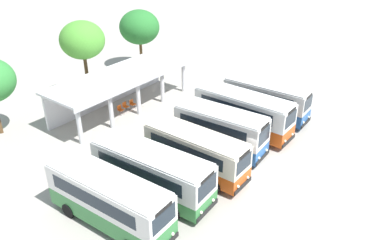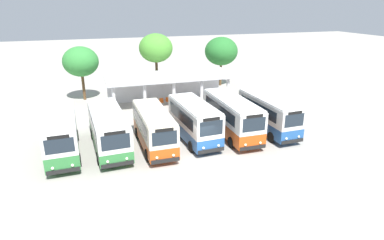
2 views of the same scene
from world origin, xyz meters
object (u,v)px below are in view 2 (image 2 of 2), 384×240
Objects in this scene: city_bus_far_end_green at (268,113)px; waiting_chair_middle_seat at (174,100)px; city_bus_fourth_amber at (194,120)px; waiting_chair_end_by_column at (162,101)px; waiting_chair_second_from_end at (168,100)px; city_bus_second_in_row at (108,128)px; city_bus_middle_cream at (154,127)px; city_bus_fifth_blue at (232,115)px; city_bus_nearest_orange at (61,133)px.

city_bus_far_end_green is 8.63× the size of waiting_chair_middle_seat.
city_bus_fourth_amber is 10.37m from waiting_chair_middle_seat.
waiting_chair_second_from_end is at bearing 8.83° from waiting_chair_end_by_column.
city_bus_far_end_green is at bearing -1.07° from city_bus_fourth_amber.
city_bus_second_in_row reaches higher than waiting_chair_second_from_end.
city_bus_middle_cream is 11.50m from waiting_chair_middle_seat.
city_bus_fourth_amber is at bearing -87.75° from waiting_chair_end_by_column.
city_bus_fifth_blue is 9.39× the size of waiting_chair_middle_seat.
city_bus_second_in_row is at bearing 166.53° from city_bus_middle_cream.
city_bus_fourth_amber is at bearing -95.97° from waiting_chair_middle_seat.
waiting_chair_middle_seat is at bearing 103.02° from city_bus_fifth_blue.
city_bus_nearest_orange reaches higher than waiting_chair_middle_seat.
waiting_chair_end_by_column is (-0.40, 10.25, -1.26)m from city_bus_fourth_amber.
city_bus_second_in_row is 12.57m from waiting_chair_middle_seat.
waiting_chair_middle_seat is at bearing 119.04° from city_bus_far_end_green.
city_bus_fifth_blue is at bearing 175.97° from city_bus_far_end_green.
waiting_chair_second_from_end is (7.16, 9.83, -1.17)m from city_bus_second_in_row.
city_bus_far_end_green is at bearing -2.36° from city_bus_nearest_orange.
city_bus_fourth_amber is 6.83m from city_bus_far_end_green.
city_bus_middle_cream is 11.01m from waiting_chair_end_by_column.
city_bus_second_in_row is 9.53× the size of waiting_chair_middle_seat.
city_bus_second_in_row is 12.21m from waiting_chair_second_from_end.
city_bus_fourth_amber is 10.44m from waiting_chair_second_from_end.
city_bus_far_end_green is 12.39m from waiting_chair_second_from_end.
city_bus_fourth_amber is at bearing 4.74° from city_bus_middle_cream.
city_bus_far_end_green is 8.63× the size of waiting_chair_end_by_column.
city_bus_middle_cream is 11.34m from waiting_chair_second_from_end.
waiting_chair_second_from_end is at bearing 121.75° from city_bus_far_end_green.
city_bus_fifth_blue is 10.47m from waiting_chair_middle_seat.
waiting_chair_second_from_end is (-3.08, 10.25, -1.28)m from city_bus_fifth_blue.
city_bus_nearest_orange reaches higher than city_bus_middle_cream.
city_bus_nearest_orange is 9.23× the size of waiting_chair_end_by_column.
city_bus_fourth_amber is 10.33m from waiting_chair_end_by_column.
city_bus_fifth_blue is (10.24, -0.42, 0.10)m from city_bus_second_in_row.
city_bus_middle_cream is 8.58× the size of waiting_chair_end_by_column.
city_bus_far_end_green reaches higher than waiting_chair_second_from_end.
waiting_chair_second_from_end is 0.75m from waiting_chair_middle_seat.
city_bus_second_in_row is 9.53× the size of waiting_chair_end_by_column.
city_bus_far_end_green reaches higher than city_bus_middle_cream.
city_bus_second_in_row is 11.70m from waiting_chair_end_by_column.
city_bus_far_end_green is (6.83, -0.13, -0.04)m from city_bus_fourth_amber.
waiting_chair_second_from_end is (0.74, 0.11, 0.00)m from waiting_chair_end_by_column.
city_bus_fourth_amber is at bearing -178.10° from city_bus_fifth_blue.
city_bus_far_end_green is 11.92m from waiting_chair_middle_seat.
waiting_chair_middle_seat is (1.47, -0.01, 0.00)m from waiting_chair_end_by_column.
city_bus_fifth_blue is at bearing -2.35° from city_bus_second_in_row.
city_bus_second_in_row is (3.41, -0.04, -0.05)m from city_bus_nearest_orange.
city_bus_nearest_orange is 9.23× the size of waiting_chair_second_from_end.
city_bus_nearest_orange is 6.88m from city_bus_middle_cream.
city_bus_second_in_row is at bearing 177.23° from city_bus_far_end_green.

